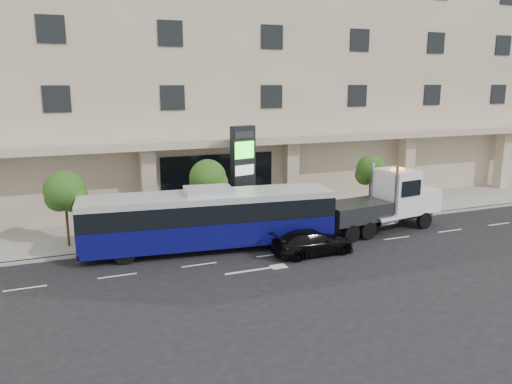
# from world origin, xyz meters

# --- Properties ---
(ground) EXTENTS (120.00, 120.00, 0.00)m
(ground) POSITION_xyz_m (0.00, 0.00, 0.00)
(ground) COLOR black
(ground) RESTS_ON ground
(sidewalk) EXTENTS (120.00, 6.00, 0.15)m
(sidewalk) POSITION_xyz_m (0.00, 5.00, 0.07)
(sidewalk) COLOR gray
(sidewalk) RESTS_ON ground
(curb) EXTENTS (120.00, 0.30, 0.15)m
(curb) POSITION_xyz_m (0.00, 2.00, 0.07)
(curb) COLOR gray
(curb) RESTS_ON ground
(convention_center) EXTENTS (60.00, 17.60, 20.00)m
(convention_center) POSITION_xyz_m (-0.00, 15.42, 9.97)
(convention_center) COLOR tan
(convention_center) RESTS_ON ground
(tree_left) EXTENTS (2.27, 2.20, 4.22)m
(tree_left) POSITION_xyz_m (-9.97, 3.59, 3.11)
(tree_left) COLOR #422B19
(tree_left) RESTS_ON sidewalk
(tree_mid) EXTENTS (2.28, 2.20, 4.38)m
(tree_mid) POSITION_xyz_m (-1.97, 3.59, 3.26)
(tree_mid) COLOR #422B19
(tree_mid) RESTS_ON sidewalk
(tree_right) EXTENTS (2.10, 2.00, 4.04)m
(tree_right) POSITION_xyz_m (9.53, 3.59, 3.04)
(tree_right) COLOR #422B19
(tree_right) RESTS_ON sidewalk
(city_bus) EXTENTS (13.88, 4.33, 3.46)m
(city_bus) POSITION_xyz_m (-2.82, 0.71, 1.76)
(city_bus) COLOR black
(city_bus) RESTS_ON ground
(tow_truck) EXTENTS (9.29, 3.25, 4.20)m
(tow_truck) POSITION_xyz_m (8.35, 0.21, 1.73)
(tow_truck) COLOR #2D3033
(tow_truck) RESTS_ON ground
(black_sedan) EXTENTS (4.58, 1.95, 1.32)m
(black_sedan) POSITION_xyz_m (2.05, -2.16, 0.66)
(black_sedan) COLOR black
(black_sedan) RESTS_ON ground
(signage_pylon) EXTENTS (1.64, 0.92, 6.23)m
(signage_pylon) POSITION_xyz_m (0.44, 4.16, 3.31)
(signage_pylon) COLOR black
(signage_pylon) RESTS_ON sidewalk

